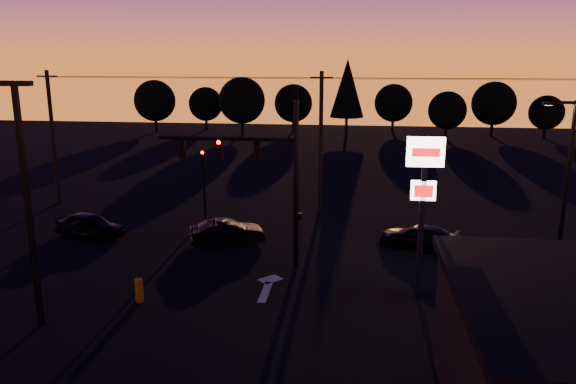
% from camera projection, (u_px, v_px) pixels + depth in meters
% --- Properties ---
extents(ground, '(120.00, 120.00, 0.00)m').
position_uv_depth(ground, '(250.00, 301.00, 23.39)').
color(ground, black).
rests_on(ground, ground).
extents(lane_arrow, '(1.20, 3.10, 0.01)m').
position_uv_depth(lane_arrow, '(268.00, 286.00, 24.94)').
color(lane_arrow, beige).
rests_on(lane_arrow, ground).
extents(traffic_signal_mast, '(6.79, 0.52, 8.58)m').
position_uv_depth(traffic_signal_mast, '(262.00, 167.00, 26.07)').
color(traffic_signal_mast, black).
rests_on(traffic_signal_mast, ground).
extents(secondary_signal, '(0.30, 0.31, 4.35)m').
position_uv_depth(secondary_signal, '(204.00, 174.00, 34.36)').
color(secondary_signal, black).
rests_on(secondary_signal, ground).
extents(parking_lot_light, '(1.25, 0.30, 9.14)m').
position_uv_depth(parking_lot_light, '(26.00, 190.00, 20.11)').
color(parking_lot_light, black).
rests_on(parking_lot_light, ground).
extents(pylon_sign, '(1.50, 0.28, 6.80)m').
position_uv_depth(pylon_sign, '(424.00, 183.00, 22.84)').
color(pylon_sign, black).
rests_on(pylon_sign, ground).
extents(streetlight, '(1.55, 0.35, 8.00)m').
position_uv_depth(streetlight, '(565.00, 178.00, 26.00)').
color(streetlight, black).
rests_on(streetlight, ground).
extents(utility_pole_0, '(1.40, 0.26, 9.00)m').
position_uv_depth(utility_pole_0, '(53.00, 137.00, 37.65)').
color(utility_pole_0, black).
rests_on(utility_pole_0, ground).
extents(utility_pole_1, '(1.40, 0.26, 9.00)m').
position_uv_depth(utility_pole_1, '(321.00, 142.00, 35.55)').
color(utility_pole_1, black).
rests_on(utility_pole_1, ground).
extents(power_wires, '(36.00, 1.22, 0.07)m').
position_uv_depth(power_wires, '(322.00, 78.00, 34.59)').
color(power_wires, black).
rests_on(power_wires, ground).
extents(bollard, '(0.33, 0.33, 0.99)m').
position_uv_depth(bollard, '(139.00, 290.00, 23.25)').
color(bollard, '#B87403').
rests_on(bollard, ground).
extents(tree_0, '(5.36, 5.36, 6.74)m').
position_uv_depth(tree_0, '(155.00, 101.00, 73.18)').
color(tree_0, black).
rests_on(tree_0, ground).
extents(tree_1, '(4.54, 4.54, 5.71)m').
position_uv_depth(tree_1, '(206.00, 104.00, 75.51)').
color(tree_1, black).
rests_on(tree_1, ground).
extents(tree_2, '(5.77, 5.78, 7.26)m').
position_uv_depth(tree_2, '(242.00, 100.00, 69.77)').
color(tree_2, black).
rests_on(tree_2, ground).
extents(tree_3, '(4.95, 4.95, 6.22)m').
position_uv_depth(tree_3, '(293.00, 103.00, 73.07)').
color(tree_3, black).
rests_on(tree_3, ground).
extents(tree_4, '(4.18, 4.18, 9.50)m').
position_uv_depth(tree_4, '(347.00, 88.00, 68.84)').
color(tree_4, black).
rests_on(tree_4, ground).
extents(tree_5, '(4.95, 4.95, 6.22)m').
position_uv_depth(tree_5, '(394.00, 103.00, 73.48)').
color(tree_5, black).
rests_on(tree_5, ground).
extents(tree_6, '(4.54, 4.54, 5.71)m').
position_uv_depth(tree_6, '(447.00, 110.00, 67.07)').
color(tree_6, black).
rests_on(tree_6, ground).
extents(tree_7, '(5.36, 5.36, 6.74)m').
position_uv_depth(tree_7, '(494.00, 103.00, 69.11)').
color(tree_7, black).
rests_on(tree_7, ground).
extents(tree_8, '(4.12, 4.12, 5.19)m').
position_uv_depth(tree_8, '(546.00, 113.00, 67.67)').
color(tree_8, black).
rests_on(tree_8, ground).
extents(car_left, '(4.30, 2.64, 1.37)m').
position_uv_depth(car_left, '(89.00, 225.00, 31.45)').
color(car_left, black).
rests_on(car_left, ground).
extents(car_mid, '(4.23, 2.76, 1.32)m').
position_uv_depth(car_mid, '(227.00, 232.00, 30.30)').
color(car_mid, black).
rests_on(car_mid, ground).
extents(car_right, '(4.60, 3.33, 1.24)m').
position_uv_depth(car_right, '(418.00, 237.00, 29.65)').
color(car_right, black).
rests_on(car_right, ground).
extents(suv_parked, '(3.05, 5.68, 1.51)m').
position_uv_depth(suv_parked, '(517.00, 340.00, 18.69)').
color(suv_parked, black).
rests_on(suv_parked, ground).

